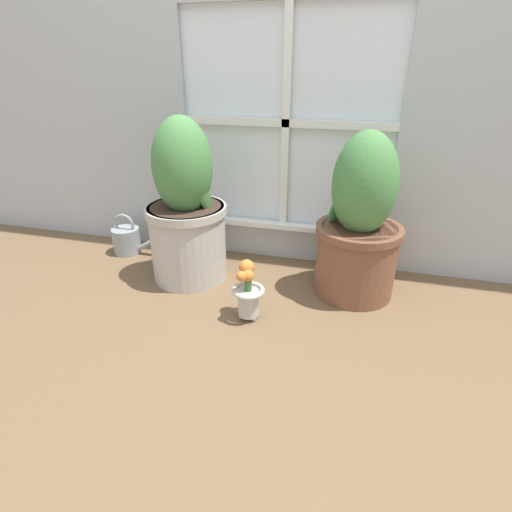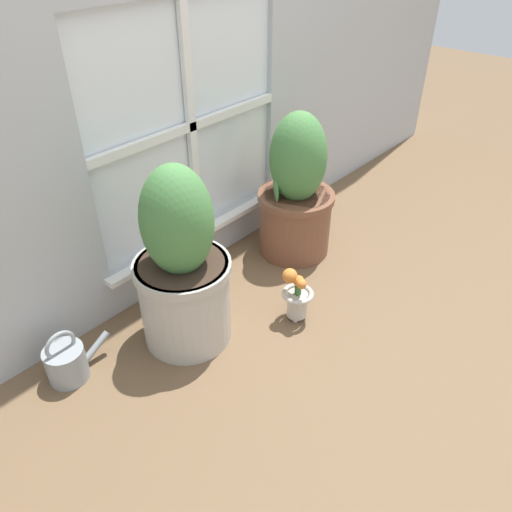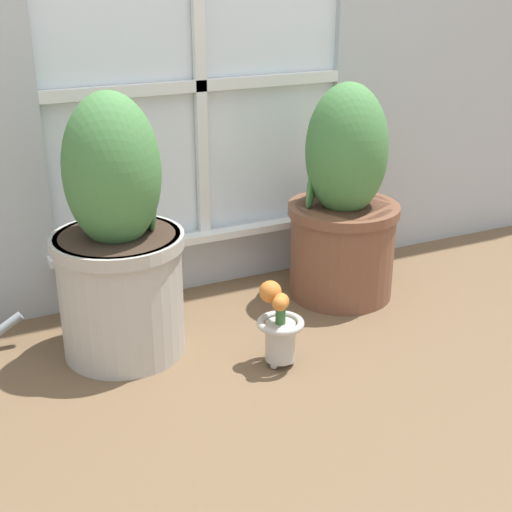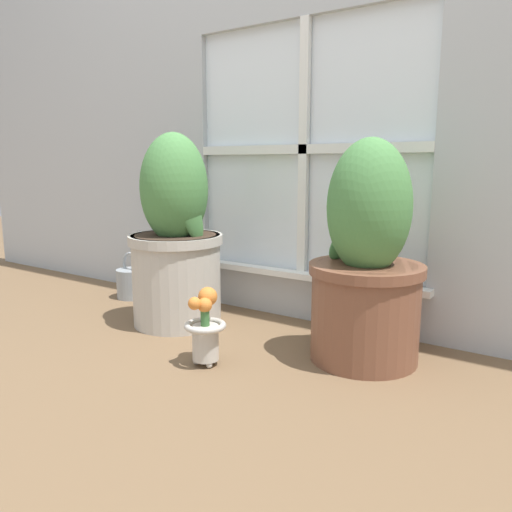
{
  "view_description": "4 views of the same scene",
  "coord_description": "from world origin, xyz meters",
  "px_view_note": "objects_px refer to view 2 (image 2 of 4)",
  "views": [
    {
      "loc": [
        0.37,
        -1.2,
        0.94
      ],
      "look_at": [
        -0.03,
        0.27,
        0.19
      ],
      "focal_mm": 28.0,
      "sensor_mm": 36.0,
      "label": 1
    },
    {
      "loc": [
        -1.3,
        -0.82,
        1.42
      ],
      "look_at": [
        -0.02,
        0.31,
        0.22
      ],
      "focal_mm": 35.0,
      "sensor_mm": 36.0,
      "label": 2
    },
    {
      "loc": [
        -0.82,
        -1.44,
        1.04
      ],
      "look_at": [
        0.02,
        0.31,
        0.24
      ],
      "focal_mm": 50.0,
      "sensor_mm": 36.0,
      "label": 3
    },
    {
      "loc": [
        0.95,
        -1.05,
        0.63
      ],
      "look_at": [
        0.04,
        0.29,
        0.33
      ],
      "focal_mm": 35.0,
      "sensor_mm": 36.0,
      "label": 4
    }
  ],
  "objects_px": {
    "potted_plant_right": "(296,195)",
    "watering_can": "(67,362)",
    "potted_plant_left": "(182,270)",
    "flower_vase": "(296,295)"
  },
  "relations": [
    {
      "from": "watering_can",
      "to": "flower_vase",
      "type": "bearing_deg",
      "value": -27.91
    },
    {
      "from": "flower_vase",
      "to": "watering_can",
      "type": "xyz_separation_m",
      "value": [
        -0.8,
        0.42,
        -0.05
      ]
    },
    {
      "from": "flower_vase",
      "to": "watering_can",
      "type": "distance_m",
      "value": 0.91
    },
    {
      "from": "potted_plant_left",
      "to": "potted_plant_right",
      "type": "relative_size",
      "value": 1.05
    },
    {
      "from": "potted_plant_left",
      "to": "watering_can",
      "type": "distance_m",
      "value": 0.53
    },
    {
      "from": "potted_plant_right",
      "to": "flower_vase",
      "type": "relative_size",
      "value": 2.9
    },
    {
      "from": "potted_plant_left",
      "to": "watering_can",
      "type": "bearing_deg",
      "value": 159.73
    },
    {
      "from": "potted_plant_right",
      "to": "potted_plant_left",
      "type": "bearing_deg",
      "value": -175.61
    },
    {
      "from": "potted_plant_right",
      "to": "watering_can",
      "type": "relative_size",
      "value": 2.73
    },
    {
      "from": "potted_plant_right",
      "to": "watering_can",
      "type": "distance_m",
      "value": 1.22
    }
  ]
}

